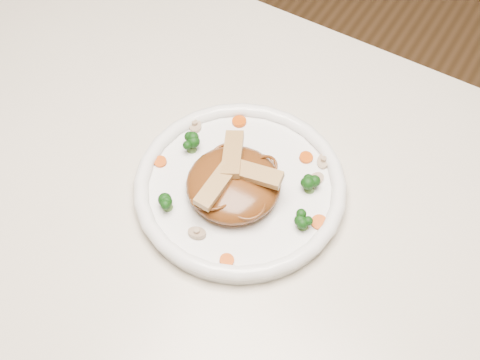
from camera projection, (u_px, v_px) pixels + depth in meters
The scene contains 19 objects.
table at pixel (238, 265), 0.89m from camera, with size 1.20×0.80×0.75m.
plate at pixel (240, 190), 0.84m from camera, with size 0.28×0.28×0.02m, color white.
noodle_mound at pixel (233, 184), 0.81m from camera, with size 0.12×0.12×0.04m, color #5D3211.
chicken_a at pixel (255, 174), 0.79m from camera, with size 0.07×0.02×0.01m, color tan.
chicken_b at pixel (233, 154), 0.81m from camera, with size 0.07×0.02×0.01m, color tan.
chicken_c at pixel (216, 186), 0.78m from camera, with size 0.07×0.02×0.01m, color tan.
broccoli_0 at pixel (310, 183), 0.82m from camera, with size 0.03×0.03×0.03m, color #0F3E0D, non-canonical shape.
broccoli_1 at pixel (191, 142), 0.85m from camera, with size 0.03×0.03×0.03m, color #0F3E0D, non-canonical shape.
broccoli_2 at pixel (167, 200), 0.80m from camera, with size 0.03×0.03×0.03m, color #0F3E0D, non-canonical shape.
broccoli_3 at pixel (304, 220), 0.78m from camera, with size 0.03×0.03×0.03m, color #0F3E0D, non-canonical shape.
carrot_0 at pixel (306, 158), 0.86m from camera, with size 0.02×0.02×0.01m, color #BF4907.
carrot_1 at pixel (160, 162), 0.85m from camera, with size 0.02×0.02×0.01m, color #BF4907.
carrot_2 at pixel (319, 222), 0.80m from camera, with size 0.02×0.02×0.01m, color #BF4907.
carrot_3 at pixel (239, 122), 0.89m from camera, with size 0.02×0.02×0.01m, color #BF4907.
carrot_4 at pixel (227, 260), 0.77m from camera, with size 0.02×0.02×0.01m, color #BF4907.
mushroom_0 at pixel (197, 233), 0.79m from camera, with size 0.02×0.02×0.01m, color tan.
mushroom_1 at pixel (316, 179), 0.84m from camera, with size 0.02×0.02×0.01m, color tan.
mushroom_2 at pixel (195, 125), 0.89m from camera, with size 0.03×0.03×0.01m, color tan.
mushroom_3 at pixel (323, 162), 0.85m from camera, with size 0.02×0.02×0.01m, color tan.
Camera 1 is at (0.22, -0.36, 1.45)m, focal length 47.59 mm.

